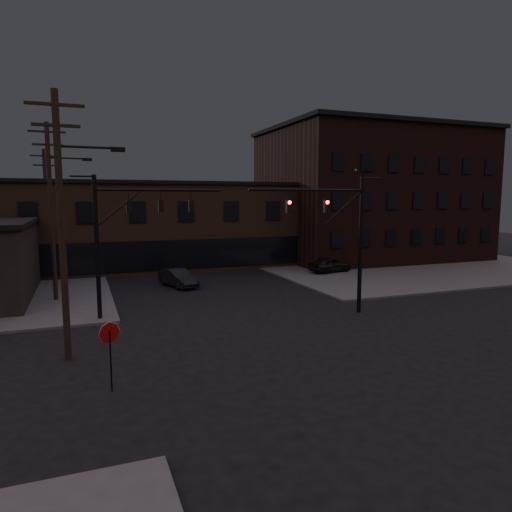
{
  "coord_description": "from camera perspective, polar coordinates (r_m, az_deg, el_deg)",
  "views": [
    {
      "loc": [
        -8.75,
        -18.11,
        6.72
      ],
      "look_at": [
        0.42,
        5.78,
        3.5
      ],
      "focal_mm": 32.0,
      "sensor_mm": 36.0,
      "label": 1
    }
  ],
  "objects": [
    {
      "name": "building_row",
      "position": [
        47.01,
        -10.27,
        3.74
      ],
      "size": [
        40.0,
        12.0,
        8.0
      ],
      "primitive_type": "cube",
      "color": "#4C3528",
      "rests_on": "ground"
    },
    {
      "name": "parked_car_lot_b",
      "position": [
        48.02,
        14.97,
        -0.2
      ],
      "size": [
        4.29,
        1.99,
        1.21
      ],
      "primitive_type": "imported",
      "rotation": [
        0.0,
        0.0,
        1.64
      ],
      "color": "silver",
      "rests_on": "sidewalk_ne"
    },
    {
      "name": "traffic_signal_near",
      "position": [
        26.71,
        10.95,
        3.2
      ],
      "size": [
        7.12,
        0.24,
        8.0
      ],
      "color": "black",
      "rests_on": "ground"
    },
    {
      "name": "car_crossing",
      "position": [
        35.52,
        -9.72,
        -2.71
      ],
      "size": [
        2.57,
        4.42,
        1.38
      ],
      "primitive_type": "imported",
      "rotation": [
        0.0,
        0.0,
        0.28
      ],
      "color": "black",
      "rests_on": "ground"
    },
    {
      "name": "lot_light_b",
      "position": [
        46.36,
        15.85,
        5.41
      ],
      "size": [
        1.5,
        0.28,
        9.14
      ],
      "color": "black",
      "rests_on": "ground"
    },
    {
      "name": "utility_pole_far",
      "position": [
        44.2,
        -24.68,
        5.31
      ],
      "size": [
        2.2,
        0.28,
        11.0
      ],
      "color": "black",
      "rests_on": "ground"
    },
    {
      "name": "utility_pole_near",
      "position": [
        20.14,
        -22.99,
        4.18
      ],
      "size": [
        3.7,
        0.28,
        11.0
      ],
      "color": "black",
      "rests_on": "ground"
    },
    {
      "name": "sidewalk_ne",
      "position": [
        50.98,
        16.32,
        -0.61
      ],
      "size": [
        30.0,
        30.0,
        0.15
      ],
      "primitive_type": "cube",
      "color": "#474744",
      "rests_on": "ground"
    },
    {
      "name": "lot_light_a",
      "position": [
        38.8,
        13.15,
        5.2
      ],
      "size": [
        1.5,
        0.28,
        9.14
      ],
      "color": "black",
      "rests_on": "ground"
    },
    {
      "name": "parked_car_lot_a",
      "position": [
        41.52,
        9.26,
        -1.06
      ],
      "size": [
        4.3,
        2.47,
        1.38
      ],
      "primitive_type": "imported",
      "rotation": [
        0.0,
        0.0,
        1.79
      ],
      "color": "black",
      "rests_on": "sidewalk_ne"
    },
    {
      "name": "utility_pole_mid",
      "position": [
        32.16,
        -24.13,
        5.49
      ],
      "size": [
        3.7,
        0.28,
        11.5
      ],
      "color": "black",
      "rests_on": "ground"
    },
    {
      "name": "building_right",
      "position": [
        53.77,
        13.99,
        7.26
      ],
      "size": [
        22.0,
        16.0,
        14.0
      ],
      "primitive_type": "cube",
      "color": "black",
      "rests_on": "ground"
    },
    {
      "name": "stop_sign",
      "position": [
        16.86,
        -17.8,
        -9.99
      ],
      "size": [
        0.72,
        0.33,
        2.48
      ],
      "color": "black",
      "rests_on": "ground"
    },
    {
      "name": "traffic_signal_far",
      "position": [
        26.24,
        -16.54,
        3.15
      ],
      "size": [
        7.12,
        0.24,
        8.0
      ],
      "color": "black",
      "rests_on": "ground"
    },
    {
      "name": "ground",
      "position": [
        21.21,
        4.63,
        -11.33
      ],
      "size": [
        140.0,
        140.0,
        0.0
      ],
      "primitive_type": "plane",
      "color": "black",
      "rests_on": "ground"
    }
  ]
}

